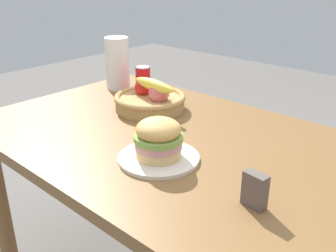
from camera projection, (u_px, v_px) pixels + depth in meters
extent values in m
cube|color=brown|center=(168.00, 140.00, 1.33)|extent=(1.40, 0.90, 0.04)
cylinder|color=brown|center=(0.00, 207.00, 1.61)|extent=(0.07, 0.07, 0.71)
cylinder|color=brown|center=(130.00, 149.00, 2.11)|extent=(0.07, 0.07, 0.71)
cylinder|color=silver|center=(159.00, 158.00, 1.15)|extent=(0.25, 0.25, 0.01)
cylinder|color=#E5BC75|center=(159.00, 152.00, 1.14)|extent=(0.14, 0.14, 0.03)
cylinder|color=pink|center=(159.00, 144.00, 1.13)|extent=(0.14, 0.14, 0.02)
cylinder|color=#84A84C|center=(158.00, 138.00, 1.13)|extent=(0.15, 0.15, 0.02)
ellipsoid|color=#EAAD5D|center=(158.00, 129.00, 1.12)|extent=(0.13, 0.13, 0.07)
cylinder|color=red|center=(143.00, 81.00, 1.72)|extent=(0.07, 0.07, 0.12)
cylinder|color=silver|center=(143.00, 67.00, 1.70)|extent=(0.06, 0.06, 0.00)
cylinder|color=tan|center=(150.00, 103.00, 1.55)|extent=(0.28, 0.28, 0.05)
torus|color=tan|center=(150.00, 97.00, 1.54)|extent=(0.29, 0.29, 0.02)
sphere|color=#D16066|center=(159.00, 93.00, 1.50)|extent=(0.08, 0.08, 0.08)
sphere|color=red|center=(143.00, 88.00, 1.58)|extent=(0.07, 0.07, 0.07)
ellipsoid|color=yellow|center=(154.00, 85.00, 1.49)|extent=(0.22, 0.07, 0.05)
cylinder|color=white|center=(117.00, 63.00, 1.78)|extent=(0.11, 0.11, 0.24)
cube|color=#594C47|center=(255.00, 190.00, 0.91)|extent=(0.06, 0.04, 0.09)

